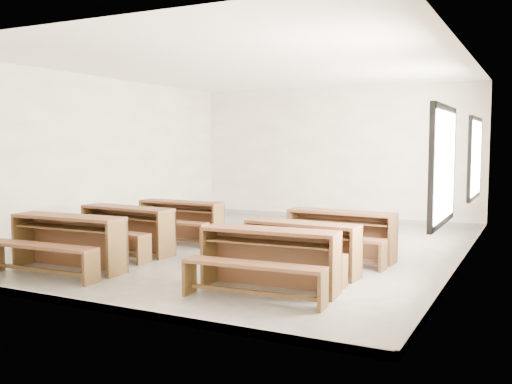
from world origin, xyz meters
The scene contains 7 objects.
room centered at (0.09, 0.00, 2.14)m, with size 8.50×8.50×3.20m.
desk_set_0 centered at (-1.66, -2.90, 0.47)m, with size 1.84×1.01×0.81m.
desk_set_1 centered at (-1.74, -1.48, 0.46)m, with size 1.82×1.04×0.79m.
desk_set_2 centered at (-1.64, 0.01, 0.44)m, with size 1.70×0.92×0.75m.
desk_set_3 centered at (1.49, -2.63, 0.46)m, with size 1.82×1.02×0.79m.
desk_set_4 centered at (1.51, -1.60, 0.44)m, with size 1.70×0.94×0.75m.
desk_set_5 centered at (1.67, -0.33, 0.46)m, with size 1.77×0.96×0.78m.
Camera 1 is at (4.53, -9.01, 1.88)m, focal length 40.00 mm.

